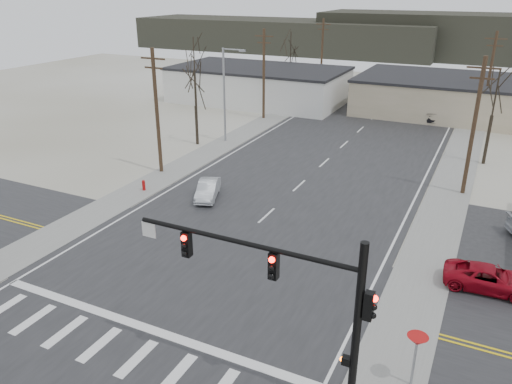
% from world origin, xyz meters
% --- Properties ---
extents(ground, '(140.00, 140.00, 0.00)m').
position_xyz_m(ground, '(0.00, 0.00, 0.00)').
color(ground, silver).
rests_on(ground, ground).
extents(main_road, '(18.00, 110.00, 0.05)m').
position_xyz_m(main_road, '(0.00, 15.00, 0.02)').
color(main_road, black).
rests_on(main_road, ground).
extents(cross_road, '(90.00, 10.00, 0.04)m').
position_xyz_m(cross_road, '(0.00, 0.00, 0.02)').
color(cross_road, black).
rests_on(cross_road, ground).
extents(sidewalk_left, '(3.00, 90.00, 0.06)m').
position_xyz_m(sidewalk_left, '(-10.60, 20.00, 0.03)').
color(sidewalk_left, gray).
rests_on(sidewalk_left, ground).
extents(sidewalk_right, '(3.00, 90.00, 0.06)m').
position_xyz_m(sidewalk_right, '(10.60, 20.00, 0.03)').
color(sidewalk_right, gray).
rests_on(sidewalk_right, ground).
extents(traffic_signal_mast, '(8.95, 0.43, 7.20)m').
position_xyz_m(traffic_signal_mast, '(7.89, -6.20, 4.67)').
color(traffic_signal_mast, black).
rests_on(traffic_signal_mast, ground).
extents(fire_hydrant, '(0.24, 0.24, 0.87)m').
position_xyz_m(fire_hydrant, '(-10.20, 8.00, 0.45)').
color(fire_hydrant, '#A50C0C').
rests_on(fire_hydrant, ground).
extents(yield_sign, '(0.80, 0.80, 2.35)m').
position_xyz_m(yield_sign, '(11.50, -3.50, 2.07)').
color(yield_sign, gray).
rests_on(yield_sign, ground).
extents(building_left_far, '(22.30, 12.30, 4.50)m').
position_xyz_m(building_left_far, '(-16.00, 40.00, 2.26)').
color(building_left_far, silver).
rests_on(building_left_far, ground).
extents(building_right_far, '(26.30, 14.30, 4.30)m').
position_xyz_m(building_right_far, '(10.00, 44.00, 2.15)').
color(building_right_far, '#C0AE93').
rests_on(building_right_far, ground).
extents(upole_left_b, '(2.20, 0.30, 10.00)m').
position_xyz_m(upole_left_b, '(-11.50, 12.00, 5.22)').
color(upole_left_b, '#432F1F').
rests_on(upole_left_b, ground).
extents(upole_left_c, '(2.20, 0.30, 10.00)m').
position_xyz_m(upole_left_c, '(-11.50, 32.00, 5.22)').
color(upole_left_c, '#432F1F').
rests_on(upole_left_c, ground).
extents(upole_left_d, '(2.20, 0.30, 10.00)m').
position_xyz_m(upole_left_d, '(-11.50, 52.00, 5.22)').
color(upole_left_d, '#432F1F').
rests_on(upole_left_d, ground).
extents(upole_right_a, '(2.20, 0.30, 10.00)m').
position_xyz_m(upole_right_a, '(11.50, 18.00, 5.22)').
color(upole_right_a, '#432F1F').
rests_on(upole_right_a, ground).
extents(upole_right_b, '(2.20, 0.30, 10.00)m').
position_xyz_m(upole_right_b, '(11.50, 40.00, 5.22)').
color(upole_right_b, '#432F1F').
rests_on(upole_right_b, ground).
extents(streetlight_main, '(2.40, 0.25, 9.00)m').
position_xyz_m(streetlight_main, '(-10.80, 22.00, 5.09)').
color(streetlight_main, gray).
rests_on(streetlight_main, ground).
extents(tree_left_near, '(3.30, 3.30, 7.35)m').
position_xyz_m(tree_left_near, '(-13.00, 20.00, 5.23)').
color(tree_left_near, '#30281D').
rests_on(tree_left_near, ground).
extents(tree_right_mid, '(3.74, 3.74, 8.33)m').
position_xyz_m(tree_right_mid, '(12.50, 26.00, 5.93)').
color(tree_right_mid, '#30281D').
rests_on(tree_right_mid, ground).
extents(tree_left_far, '(3.96, 3.96, 8.82)m').
position_xyz_m(tree_left_far, '(-14.00, 46.00, 6.28)').
color(tree_left_far, '#30281D').
rests_on(tree_left_far, ground).
extents(tree_left_mid, '(3.96, 3.96, 8.82)m').
position_xyz_m(tree_left_mid, '(-22.00, 34.00, 6.28)').
color(tree_left_mid, '#30281D').
rests_on(tree_left_mid, ground).
extents(hill_left, '(70.00, 18.00, 7.00)m').
position_xyz_m(hill_left, '(-35.00, 92.00, 3.50)').
color(hill_left, '#333026').
rests_on(hill_left, ground).
extents(sedan_crossing, '(2.61, 4.05, 1.26)m').
position_xyz_m(sedan_crossing, '(-5.13, 8.92, 0.68)').
color(sedan_crossing, '#AAAFB5').
rests_on(sedan_crossing, main_road).
extents(car_far_a, '(2.73, 4.99, 1.37)m').
position_xyz_m(car_far_a, '(6.42, 39.28, 0.73)').
color(car_far_a, black).
rests_on(car_far_a, main_road).
extents(car_far_b, '(3.03, 4.38, 1.39)m').
position_xyz_m(car_far_b, '(-3.51, 56.37, 0.74)').
color(car_far_b, black).
rests_on(car_far_b, main_road).
extents(car_parked_red, '(4.55, 2.27, 1.24)m').
position_xyz_m(car_parked_red, '(13.84, 4.99, 0.65)').
color(car_parked_red, maroon).
rests_on(car_parked_red, parking_lot).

